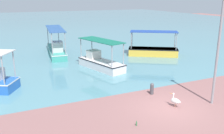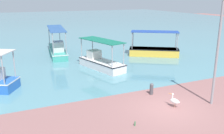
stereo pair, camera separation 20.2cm
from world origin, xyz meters
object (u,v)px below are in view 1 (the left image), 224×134
Objects in this scene: fishing_boat_center at (153,50)px; mooring_bollard at (152,88)px; glass_bottle at (137,124)px; fishing_boat_near_right at (56,49)px; fishing_boat_near_left at (100,62)px; lamp_post at (219,45)px; pelican at (175,101)px.

fishing_boat_center is 10.94m from mooring_bollard.
fishing_boat_center is 19.19× the size of glass_bottle.
glass_bottle is (0.12, -16.64, -0.51)m from fishing_boat_near_right.
fishing_boat_near_left reaches higher than glass_bottle.
fishing_boat_near_right is 9.14× the size of mooring_bollard.
fishing_boat_near_right is 10.23m from fishing_boat_center.
mooring_bollard is at bearing 46.58° from glass_bottle.
mooring_bollard is (0.75, -6.86, -0.18)m from fishing_boat_near_left.
glass_bottle is at bearing -175.43° from lamp_post.
glass_bottle is at bearing -126.74° from fishing_boat_center.
fishing_boat_near_right is at bearing 109.03° from fishing_boat_near_left.
glass_bottle is at bearing -133.42° from mooring_bollard.
mooring_bollard is (-0.14, 2.16, 0.03)m from pelican.
pelican is (3.19, -15.70, -0.25)m from fishing_boat_near_right.
fishing_boat_near_right is at bearing 90.41° from glass_bottle.
lamp_post reaches higher than fishing_boat_near_left.
lamp_post reaches higher than glass_bottle.
fishing_boat_near_right reaches higher than pelican.
fishing_boat_near_left is 6.69× the size of mooring_bollard.
fishing_boat_near_right is 17.36m from lamp_post.
fishing_boat_near_left is at bearing 108.36° from lamp_post.
pelican is at bearing -84.37° from fishing_boat_near_left.
pelican is 3.23m from glass_bottle.
lamp_post is 6.35m from glass_bottle.
fishing_boat_near_right is 16.65m from glass_bottle.
fishing_boat_center is at bearing 55.87° from mooring_bollard.
lamp_post is at bearing 4.57° from glass_bottle.
fishing_boat_near_left is 6.32× the size of pelican.
fishing_boat_near_right is at bearing 153.99° from fishing_boat_center.
lamp_post is at bearing -71.36° from fishing_boat_near_right.
fishing_boat_near_left is 0.98× the size of fishing_boat_center.
glass_bottle is (-5.35, -0.43, -3.40)m from lamp_post.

